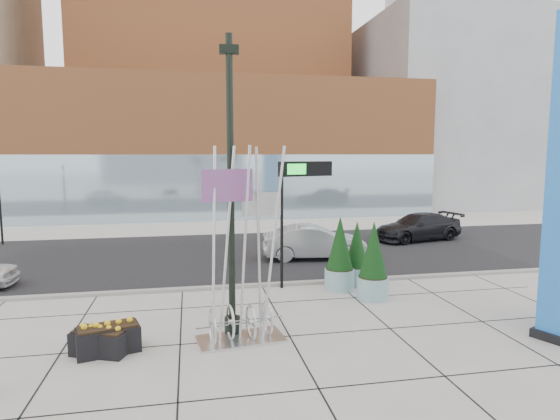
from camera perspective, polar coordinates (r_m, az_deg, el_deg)
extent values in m
plane|color=#9E9991|center=(14.31, -3.73, -13.92)|extent=(160.00, 160.00, 0.00)
cube|color=black|center=(23.88, -6.82, -5.41)|extent=(80.00, 12.00, 0.02)
cube|color=gray|center=(18.07, -5.38, -9.27)|extent=(80.00, 0.30, 0.12)
cube|color=#AD6032|center=(40.36, -7.32, 7.45)|extent=(34.00, 10.00, 11.00)
cube|color=#8CA5B2|center=(35.67, -6.74, 2.71)|extent=(34.00, 0.60, 5.00)
cube|color=slate|center=(53.20, 20.70, 10.70)|extent=(20.00, 18.00, 18.00)
cylinder|color=black|center=(12.79, -6.02, 2.48)|extent=(0.18, 0.18, 8.21)
cylinder|color=black|center=(13.64, -5.81, -13.86)|extent=(0.45, 0.45, 0.51)
cube|color=black|center=(13.04, -6.23, 18.88)|extent=(0.53, 0.26, 0.23)
cube|color=silver|center=(13.34, -4.80, -15.38)|extent=(2.47, 1.47, 0.06)
cylinder|color=silver|center=(12.31, -8.27, -4.53)|extent=(0.08, 0.08, 5.32)
cylinder|color=silver|center=(12.70, -6.43, -4.14)|extent=(0.08, 0.08, 5.32)
cylinder|color=silver|center=(12.49, -4.38, -4.31)|extent=(0.08, 0.08, 5.32)
cylinder|color=silver|center=(12.86, -2.42, -3.97)|extent=(0.08, 0.08, 5.32)
cylinder|color=silver|center=(12.44, -0.87, -4.34)|extent=(0.08, 0.08, 5.32)
torus|color=silver|center=(13.01, -8.36, -13.76)|extent=(0.20, 0.97, 0.97)
torus|color=silver|center=(13.24, -6.05, -13.34)|extent=(0.20, 0.97, 0.97)
torus|color=silver|center=(13.09, -3.58, -13.55)|extent=(0.20, 0.97, 0.97)
torus|color=silver|center=(13.36, -1.38, -13.11)|extent=(0.20, 0.97, 0.97)
cube|color=red|center=(12.34, -6.47, 3.01)|extent=(1.36, 0.36, 0.85)
cube|color=silver|center=(12.60, -2.13, 0.70)|extent=(1.06, 0.09, 0.64)
cylinder|color=black|center=(17.52, 0.22, -2.02)|extent=(0.11, 0.11, 4.73)
cube|color=black|center=(17.54, 3.48, 5.00)|extent=(2.22, 0.81, 0.56)
cube|color=#19D833|center=(17.31, 2.14, 4.99)|extent=(0.76, 0.24, 0.39)
cylinder|color=#85ADB3|center=(16.99, 11.23, -9.28)|extent=(1.10, 1.10, 0.77)
cylinder|color=black|center=(16.89, 11.26, -8.02)|extent=(1.02, 1.02, 0.07)
cone|color=black|center=(16.66, 11.34, -4.71)|extent=(0.99, 0.99, 1.99)
cylinder|color=#85ADB3|center=(18.63, 9.27, -7.90)|extent=(1.00, 1.00, 0.70)
cylinder|color=black|center=(18.54, 9.29, -6.85)|extent=(0.92, 0.92, 0.06)
cone|color=black|center=(18.35, 9.35, -4.12)|extent=(0.90, 0.90, 1.80)
cylinder|color=#85ADB3|center=(17.89, 7.25, -8.36)|extent=(1.11, 1.11, 0.78)
cylinder|color=black|center=(17.79, 7.26, -7.15)|extent=(1.02, 1.02, 0.07)
cone|color=black|center=(17.57, 7.31, -3.98)|extent=(1.00, 1.00, 2.00)
cube|color=black|center=(13.21, -20.21, -14.63)|extent=(1.69, 1.16, 0.66)
cube|color=black|center=(13.09, -20.28, -13.19)|extent=(1.56, 1.03, 0.07)
cube|color=black|center=(13.19, -21.02, -14.84)|extent=(1.56, 1.18, 0.60)
cube|color=black|center=(13.08, -21.08, -13.53)|extent=(1.43, 1.05, 0.06)
imported|color=#9EA1A6|center=(22.67, 4.19, -3.97)|extent=(5.09, 2.26, 1.62)
imported|color=black|center=(28.64, 16.46, -2.01)|extent=(5.74, 3.32, 1.57)
cylinder|color=black|center=(30.30, -30.90, -0.67)|extent=(0.12, 0.12, 3.20)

